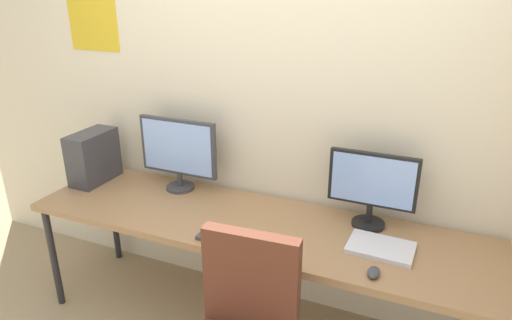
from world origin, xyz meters
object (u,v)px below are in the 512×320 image
monitor_right (372,186)px  computer_mouse (374,272)px  desk (252,229)px  laptop_closed (381,248)px  keyboard_main (235,240)px  monitor_left (178,151)px  pc_tower (94,157)px

monitor_right → computer_mouse: (0.11, -0.45, -0.22)m
computer_mouse → desk: bearing=161.3°
laptop_closed → monitor_right: bearing=116.9°
monitor_right → keyboard_main: 0.78m
monitor_right → keyboard_main: bearing=-143.6°
monitor_left → keyboard_main: bearing=-36.4°
monitor_left → monitor_right: 1.20m
monitor_left → computer_mouse: size_ratio=5.48×
pc_tower → laptop_closed: size_ratio=1.06×
desk → laptop_closed: size_ratio=8.18×
monitor_left → laptop_closed: monitor_left is taller
monitor_left → monitor_right: bearing=-0.0°
desk → laptop_closed: laptop_closed is taller
desk → monitor_left: (-0.60, 0.21, 0.30)m
desk → monitor_left: 0.71m
keyboard_main → computer_mouse: size_ratio=4.06×
pc_tower → laptop_closed: bearing=-3.3°
computer_mouse → monitor_right: bearing=103.1°
monitor_right → computer_mouse: 0.51m
monitor_left → computer_mouse: 1.40m
desk → keyboard_main: size_ratio=6.71×
keyboard_main → laptop_closed: bearing=17.4°
keyboard_main → pc_tower: bearing=164.5°
computer_mouse → pc_tower: bearing=169.9°
monitor_left → pc_tower: (-0.59, -0.11, -0.09)m
keyboard_main → laptop_closed: (0.70, 0.22, 0.00)m
pc_tower → laptop_closed: 1.90m
pc_tower → desk: bearing=-4.8°
monitor_right → computer_mouse: bearing=-76.9°
desk → monitor_right: 0.70m
desk → laptop_closed: bearing=-0.8°
pc_tower → computer_mouse: size_ratio=3.54×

